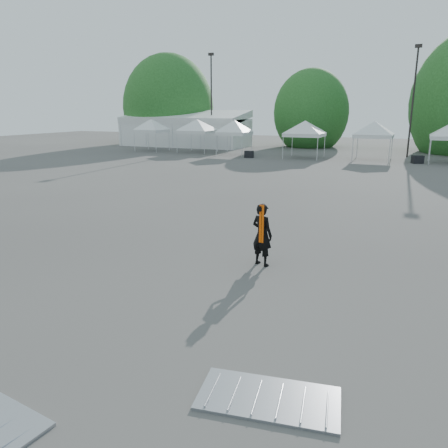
% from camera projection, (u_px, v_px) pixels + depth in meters
% --- Properties ---
extents(ground, '(120.00, 120.00, 0.00)m').
position_uv_depth(ground, '(267.00, 255.00, 13.30)').
color(ground, '#474442').
rests_on(ground, ground).
extents(marquee, '(15.00, 6.25, 4.23)m').
position_uv_depth(marquee, '(185.00, 129.00, 52.36)').
color(marquee, white).
rests_on(marquee, ground).
extents(light_pole_west, '(0.60, 0.25, 10.30)m').
position_uv_depth(light_pole_west, '(211.00, 96.00, 48.94)').
color(light_pole_west, black).
rests_on(light_pole_west, ground).
extents(light_pole_east, '(0.60, 0.25, 9.80)m').
position_uv_depth(light_pole_east, '(413.00, 95.00, 39.03)').
color(light_pole_east, black).
rests_on(light_pole_east, ground).
extents(tree_far_w, '(4.80, 4.80, 7.30)m').
position_uv_depth(tree_far_w, '(169.00, 107.00, 55.92)').
color(tree_far_w, '#382314').
rests_on(tree_far_w, ground).
extents(tree_mid_w, '(4.16, 4.16, 6.33)m').
position_uv_depth(tree_mid_w, '(311.00, 113.00, 50.81)').
color(tree_mid_w, '#382314').
rests_on(tree_mid_w, ground).
extents(tent_a, '(4.00, 4.00, 3.88)m').
position_uv_depth(tent_a, '(151.00, 122.00, 45.84)').
color(tent_a, silver).
rests_on(tent_a, ground).
extents(tent_b, '(4.65, 4.65, 3.88)m').
position_uv_depth(tent_b, '(197.00, 122.00, 44.34)').
color(tent_b, silver).
rests_on(tent_b, ground).
extents(tent_c, '(3.98, 3.98, 3.88)m').
position_uv_depth(tent_c, '(234.00, 123.00, 41.32)').
color(tent_c, silver).
rests_on(tent_c, ground).
extents(tent_d, '(4.63, 4.63, 3.88)m').
position_uv_depth(tent_d, '(305.00, 124.00, 39.02)').
color(tent_d, silver).
rests_on(tent_d, ground).
extents(tent_e, '(4.47, 4.47, 3.88)m').
position_uv_depth(tent_e, '(375.00, 124.00, 37.30)').
color(tent_e, silver).
rests_on(tent_e, ground).
extents(man, '(0.76, 0.62, 1.79)m').
position_uv_depth(man, '(262.00, 235.00, 12.24)').
color(man, black).
rests_on(man, ground).
extents(barrier_mid, '(2.28, 1.39, 0.07)m').
position_uv_depth(barrier_mid, '(268.00, 398.00, 6.66)').
color(barrier_mid, '#A1A4A9').
rests_on(barrier_mid, ground).
extents(crate_west, '(0.88, 0.73, 0.62)m').
position_uv_depth(crate_west, '(249.00, 154.00, 39.96)').
color(crate_west, black).
rests_on(crate_west, ground).
extents(crate_mid, '(1.03, 0.93, 0.65)m').
position_uv_depth(crate_mid, '(418.00, 159.00, 35.69)').
color(crate_mid, black).
rests_on(crate_mid, ground).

